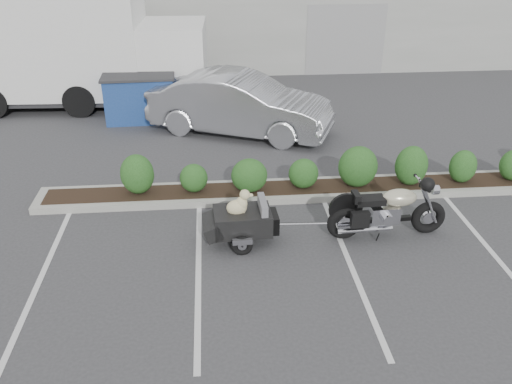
{
  "coord_description": "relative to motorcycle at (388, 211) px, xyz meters",
  "views": [
    {
      "loc": [
        -1.17,
        -8.4,
        5.59
      ],
      "look_at": [
        -0.36,
        0.9,
        0.75
      ],
      "focal_mm": 38.0,
      "sensor_mm": 36.0,
      "label": 1
    }
  ],
  "objects": [
    {
      "name": "planter_kerb",
      "position": [
        -1.1,
        1.9,
        -0.46
      ],
      "size": [
        12.0,
        1.0,
        0.15
      ],
      "primitive_type": "cube",
      "color": "#9E9E93",
      "rests_on": "ground"
    },
    {
      "name": "motorcycle",
      "position": [
        0.0,
        0.0,
        0.0
      ],
      "size": [
        2.35,
        0.8,
        1.35
      ],
      "rotation": [
        0.0,
        0.0,
        0.04
      ],
      "color": "black",
      "rests_on": "ground"
    },
    {
      "name": "sedan",
      "position": [
        -2.46,
        5.77,
        0.3
      ],
      "size": [
        5.36,
        3.63,
        1.67
      ],
      "primitive_type": "imported",
      "rotation": [
        0.0,
        0.0,
        1.16
      ],
      "color": "silver",
      "rests_on": "ground"
    },
    {
      "name": "delivery_truck",
      "position": [
        -7.01,
        8.76,
        1.14
      ],
      "size": [
        7.72,
        2.97,
        3.49
      ],
      "rotation": [
        0.0,
        0.0,
        -0.04
      ],
      "color": "white",
      "rests_on": "ground"
    },
    {
      "name": "dumpster",
      "position": [
        -5.36,
        7.2,
        0.16
      ],
      "size": [
        2.16,
        1.53,
        1.38
      ],
      "rotation": [
        0.0,
        0.0,
        0.04
      ],
      "color": "navy",
      "rests_on": "ground"
    },
    {
      "name": "pet_trailer",
      "position": [
        -2.79,
        0.02,
        -0.07
      ],
      "size": [
        1.87,
        1.04,
        1.12
      ],
      "rotation": [
        0.0,
        0.0,
        0.04
      ],
      "color": "black",
      "rests_on": "ground"
    },
    {
      "name": "ground",
      "position": [
        -2.1,
        -0.3,
        -0.54
      ],
      "size": [
        90.0,
        90.0,
        0.0
      ],
      "primitive_type": "plane",
      "color": "#38383A",
      "rests_on": "ground"
    },
    {
      "name": "building",
      "position": [
        -2.1,
        16.7,
        1.46
      ],
      "size": [
        26.0,
        10.0,
        4.0
      ],
      "primitive_type": "cube",
      "color": "#9EA099",
      "rests_on": "ground"
    }
  ]
}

